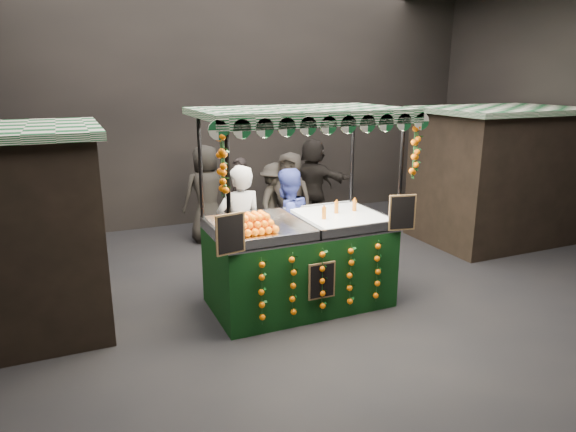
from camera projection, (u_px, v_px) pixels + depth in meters
name	position (u px, v px, depth m)	size (l,w,h in m)	color
ground	(334.00, 304.00, 7.45)	(12.00, 12.00, 0.00)	black
market_hall	(340.00, 59.00, 6.55)	(12.10, 10.10, 5.05)	black
neighbour_stall_right	(496.00, 174.00, 10.12)	(3.00, 2.20, 2.60)	black
juice_stall	(301.00, 247.00, 7.22)	(2.86, 1.68, 2.77)	black
vendor_grey	(240.00, 229.00, 7.69)	(0.74, 0.51, 1.94)	gray
vendor_blue	(287.00, 226.00, 8.10)	(1.04, 0.91, 1.82)	navy
shopper_0	(57.00, 216.00, 8.43)	(0.82, 0.65, 1.94)	#2D2625
shopper_1	(483.00, 193.00, 10.50)	(0.95, 0.80, 1.75)	#2A2422
shopper_2	(310.00, 186.00, 11.43)	(1.02, 0.77, 1.61)	#2B2723
shopper_3	(274.00, 204.00, 9.96)	(1.10, 1.16, 1.58)	#2D2925
shopper_4	(207.00, 194.00, 10.06)	(0.99, 0.69, 1.91)	black
shopper_5	(313.00, 181.00, 11.36)	(1.62, 1.62, 1.87)	black
shopper_6	(240.00, 197.00, 10.50)	(0.58, 0.68, 1.59)	black
shopper_7	(290.00, 200.00, 9.79)	(1.03, 1.03, 1.81)	black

